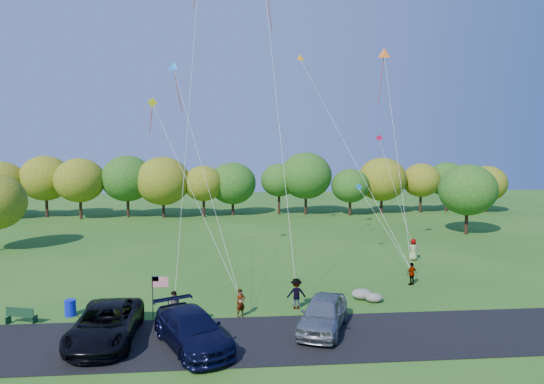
% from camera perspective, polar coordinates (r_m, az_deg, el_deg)
% --- Properties ---
extents(ground, '(140.00, 140.00, 0.00)m').
position_cam_1_polar(ground, '(28.46, -2.72, -13.90)').
color(ground, '#255418').
rests_on(ground, ground).
extents(asphalt_lane, '(44.00, 6.00, 0.06)m').
position_cam_1_polar(asphalt_lane, '(24.72, -2.33, -16.92)').
color(asphalt_lane, black).
rests_on(asphalt_lane, ground).
extents(treeline, '(74.98, 27.61, 8.23)m').
position_cam_1_polar(treeline, '(63.52, -2.60, 1.21)').
color(treeline, '#3D2216').
rests_on(treeline, ground).
extents(minivan_dark, '(3.01, 6.30, 1.74)m').
position_cam_1_polar(minivan_dark, '(25.39, -19.01, -14.43)').
color(minivan_dark, black).
rests_on(minivan_dark, asphalt_lane).
extents(minivan_navy, '(4.62, 6.27, 1.69)m').
position_cam_1_polar(minivan_navy, '(23.75, -9.38, -15.69)').
color(minivan_navy, black).
rests_on(minivan_navy, asphalt_lane).
extents(minivan_silver, '(3.78, 5.48, 1.73)m').
position_cam_1_polar(minivan_silver, '(25.54, 6.04, -14.04)').
color(minivan_silver, gray).
rests_on(minivan_silver, asphalt_lane).
extents(flyer_a, '(0.69, 0.63, 1.58)m').
position_cam_1_polar(flyer_a, '(27.43, -3.71, -12.91)').
color(flyer_a, '#4C4C59').
rests_on(flyer_a, ground).
extents(flyer_b, '(0.89, 0.78, 1.55)m').
position_cam_1_polar(flyer_b, '(27.60, -11.39, -12.93)').
color(flyer_b, '#4C4C59').
rests_on(flyer_b, ground).
extents(flyer_c, '(1.17, 0.69, 1.78)m').
position_cam_1_polar(flyer_c, '(28.72, 2.87, -11.84)').
color(flyer_c, '#4C4C59').
rests_on(flyer_c, ground).
extents(flyer_d, '(0.98, 0.73, 1.54)m').
position_cam_1_polar(flyer_d, '(34.60, 16.12, -9.23)').
color(flyer_d, '#4C4C59').
rests_on(flyer_d, ground).
extents(flyer_e, '(1.02, 0.83, 1.79)m').
position_cam_1_polar(flyer_e, '(41.77, 16.28, -6.51)').
color(flyer_e, '#4C4C59').
rests_on(flyer_e, ground).
extents(park_bench, '(1.60, 0.70, 0.90)m').
position_cam_1_polar(park_bench, '(29.69, -27.49, -12.72)').
color(park_bench, '#14371D').
rests_on(park_bench, ground).
extents(trash_barrel, '(0.61, 0.61, 0.91)m').
position_cam_1_polar(trash_barrel, '(29.87, -22.64, -12.46)').
color(trash_barrel, '#0D1BC7').
rests_on(trash_barrel, ground).
extents(flag_assembly, '(0.89, 0.58, 2.41)m').
position_cam_1_polar(flag_assembly, '(27.51, -13.35, -10.81)').
color(flag_assembly, black).
rests_on(flag_assembly, ground).
extents(boulder_near, '(1.29, 1.01, 0.65)m').
position_cam_1_polar(boulder_near, '(30.99, 10.55, -11.72)').
color(boulder_near, gray).
rests_on(boulder_near, ground).
extents(boulder_far, '(1.07, 0.89, 0.56)m').
position_cam_1_polar(boulder_far, '(30.59, 11.90, -12.06)').
color(boulder_far, gray).
rests_on(boulder_far, ground).
extents(kites_aloft, '(19.36, 5.66, 20.20)m').
position_cam_1_polar(kites_aloft, '(39.89, -1.36, 20.65)').
color(kites_aloft, red).
rests_on(kites_aloft, ground).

